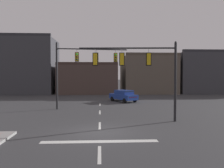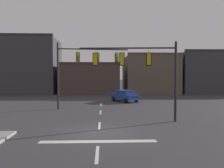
% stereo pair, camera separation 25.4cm
% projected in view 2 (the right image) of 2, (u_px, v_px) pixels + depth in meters
% --- Properties ---
extents(ground_plane, '(400.00, 400.00, 0.00)m').
position_uv_depth(ground_plane, '(99.00, 132.00, 14.42)').
color(ground_plane, '#353538').
extents(stop_bar_paint, '(6.40, 0.50, 0.01)m').
position_uv_depth(stop_bar_paint, '(98.00, 141.00, 12.42)').
color(stop_bar_paint, silver).
rests_on(stop_bar_paint, ground).
extents(lane_centreline, '(0.16, 26.40, 0.01)m').
position_uv_depth(lane_centreline, '(99.00, 125.00, 16.42)').
color(lane_centreline, silver).
rests_on(lane_centreline, ground).
extents(signal_mast_near_side, '(7.61, 0.78, 6.27)m').
position_uv_depth(signal_mast_near_side, '(143.00, 66.00, 17.81)').
color(signal_mast_near_side, black).
rests_on(signal_mast_near_side, ground).
extents(signal_mast_far_side, '(7.70, 1.00, 7.16)m').
position_uv_depth(signal_mast_far_side, '(81.00, 63.00, 24.71)').
color(signal_mast_far_side, black).
rests_on(signal_mast_far_side, ground).
extents(car_lot_nearside, '(3.79, 4.70, 1.61)m').
position_uv_depth(car_lot_nearside, '(125.00, 96.00, 31.49)').
color(car_lot_nearside, navy).
rests_on(car_lot_nearside, ground).
extents(building_row, '(59.50, 12.38, 11.39)m').
position_uv_depth(building_row, '(135.00, 73.00, 47.63)').
color(building_row, '#38383D').
rests_on(building_row, ground).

